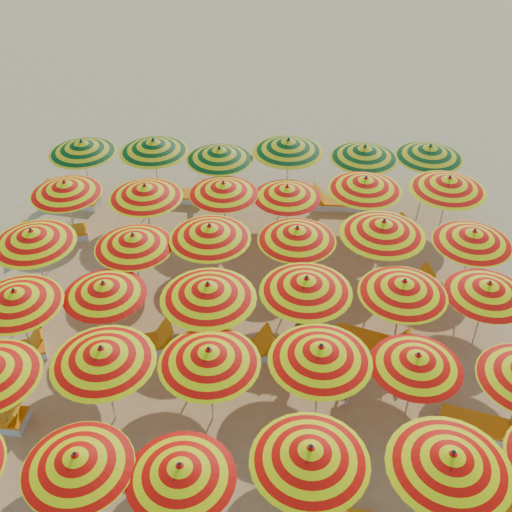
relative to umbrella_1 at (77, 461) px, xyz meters
name	(u,v)px	position (x,y,z in m)	size (l,w,h in m)	color
ground	(256,319)	(2.98, 5.24, -1.77)	(120.00, 120.00, 0.00)	tan
umbrella_1	(77,461)	(0.00, 0.00, 0.00)	(2.50, 2.50, 2.01)	silver
umbrella_2	(180,471)	(1.74, -0.17, -0.03)	(2.30, 2.30, 1.97)	silver
umbrella_3	(310,454)	(3.88, 0.03, 0.13)	(2.35, 2.35, 2.16)	silver
umbrella_4	(451,460)	(6.16, -0.12, 0.19)	(2.27, 2.27, 2.22)	silver
umbrella_7	(102,355)	(0.02, 2.24, 0.15)	(2.74, 2.74, 2.19)	silver
umbrella_8	(209,356)	(2.08, 2.25, 0.11)	(2.68, 2.68, 2.14)	silver
umbrella_9	(321,353)	(4.23, 2.29, 0.14)	(2.60, 2.60, 2.18)	silver
umbrella_10	(417,361)	(6.12, 2.28, -0.06)	(2.24, 2.24, 1.95)	silver
umbrella_12	(15,297)	(-2.18, 3.99, 0.08)	(2.45, 2.45, 2.10)	silver
umbrella_13	(104,289)	(-0.37, 4.39, -0.03)	(2.09, 2.09, 1.98)	silver
umbrella_14	(208,291)	(1.96, 4.06, 0.19)	(2.13, 2.13, 2.23)	silver
umbrella_15	(306,285)	(4.08, 4.31, 0.15)	(2.20, 2.20, 2.19)	silver
umbrella_16	(404,287)	(6.21, 4.31, 0.08)	(2.33, 2.33, 2.10)	silver
umbrella_17	(488,289)	(8.09, 4.36, -0.01)	(2.32, 2.32, 2.00)	silver
umbrella_18	(32,237)	(-2.38, 6.10, 0.13)	(2.48, 2.48, 2.17)	silver
umbrella_19	(133,241)	(0.03, 6.09, 0.03)	(2.42, 2.42, 2.05)	silver
umbrella_20	(210,232)	(1.86, 6.33, 0.11)	(2.15, 2.15, 2.14)	silver
umbrella_21	(297,234)	(3.99, 6.34, 0.04)	(2.21, 2.21, 2.06)	silver
umbrella_22	(383,228)	(6.08, 6.39, 0.19)	(2.23, 2.23, 2.23)	silver
umbrella_23	(473,237)	(8.25, 6.23, 0.04)	(2.55, 2.55, 2.05)	silver
umbrella_24	(65,188)	(-2.17, 8.48, 0.04)	(2.25, 2.25, 2.05)	silver
umbrella_25	(145,191)	(0.03, 8.22, 0.09)	(2.33, 2.33, 2.11)	silver
umbrella_26	(224,188)	(2.11, 8.51, 0.00)	(2.43, 2.43, 2.01)	silver
umbrella_27	(287,192)	(3.83, 8.42, -0.05)	(2.41, 2.41, 1.95)	silver
umbrella_28	(365,184)	(5.95, 8.56, 0.11)	(2.30, 2.30, 2.14)	silver
umbrella_29	(449,184)	(8.17, 8.48, 0.16)	(2.52, 2.52, 2.20)	silver
umbrella_30	(82,147)	(-2.16, 10.64, 0.11)	(2.20, 2.20, 2.13)	silver
umbrella_31	(154,146)	(-0.03, 10.60, 0.16)	(2.08, 2.08, 2.19)	silver
umbrella_32	(219,154)	(1.92, 10.29, 0.07)	(2.43, 2.43, 2.10)	silver
umbrella_33	(288,146)	(3.94, 10.53, 0.20)	(2.50, 2.50, 2.25)	silver
umbrella_34	(365,152)	(6.16, 10.32, 0.11)	(2.53, 2.53, 2.13)	silver
umbrella_35	(430,152)	(8.08, 10.38, 0.09)	(2.23, 2.23, 2.12)	silver
lounger_1	(509,500)	(7.65, 0.26, -1.62)	(1.74, 0.61, 0.69)	white
lounger_3	(484,428)	(7.65, 1.88, -1.62)	(1.83, 1.09, 0.69)	white
lounger_4	(9,355)	(-2.68, 3.90, -1.62)	(1.83, 1.14, 0.69)	white
lounger_5	(138,347)	(0.23, 4.16, -1.62)	(1.83, 1.06, 0.69)	white
lounger_6	(237,354)	(2.55, 3.93, -1.62)	(1.83, 1.04, 0.69)	white
lounger_7	(372,343)	(5.71, 4.29, -1.62)	(1.82, 1.17, 0.69)	white
lounger_8	(399,287)	(6.68, 6.27, -1.62)	(1.80, 0.84, 0.69)	white
lounger_9	(56,236)	(-2.76, 8.55, -1.62)	(1.83, 1.04, 0.69)	white
lounger_10	(381,239)	(6.54, 8.40, -1.62)	(1.82, 1.20, 0.69)	white
lounger_11	(71,200)	(-2.76, 10.44, -1.62)	(1.82, 0.93, 0.69)	white
lounger_12	(179,195)	(0.57, 10.69, -1.62)	(1.79, 0.79, 0.69)	white
lounger_13	(340,203)	(5.56, 10.25, -1.62)	(1.77, 0.70, 0.69)	white
beachgoer_a	(346,376)	(4.87, 2.75, -1.03)	(0.54, 0.35, 1.48)	tan
beachgoer_b	(298,330)	(3.95, 4.19, -1.10)	(0.65, 0.51, 1.34)	tan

